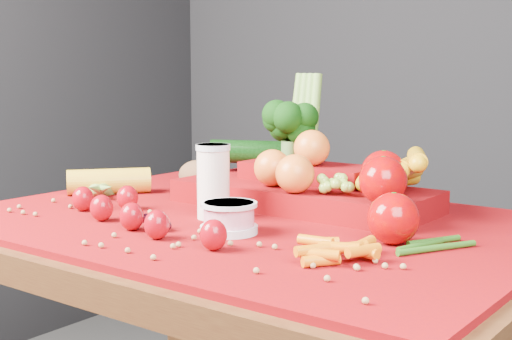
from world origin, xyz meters
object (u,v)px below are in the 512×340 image
Objects in this scene: produce_mound at (317,179)px; table at (250,274)px; yogurt_bowl at (229,217)px; milk_glass at (213,179)px.

table is at bearing -108.11° from produce_mound.
yogurt_bowl reaches higher than table.
produce_mound reaches higher than table.
yogurt_bowl is at bearing -37.82° from milk_glass.
table is 0.19m from milk_glass.
milk_glass reaches higher than yogurt_bowl.
produce_mound reaches higher than milk_glass.
table is at bearing 35.52° from milk_glass.
table is 11.33× the size of yogurt_bowl.
produce_mound is at bearing 71.89° from table.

